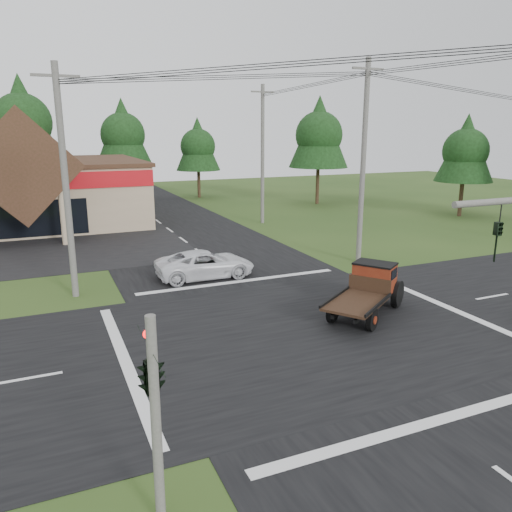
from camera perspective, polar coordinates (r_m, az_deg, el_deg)
ground at (r=19.96m, az=5.73°, el=-8.41°), size 120.00×120.00×0.00m
road_ns at (r=19.96m, az=5.73°, el=-8.38°), size 12.00×120.00×0.02m
road_ew at (r=19.95m, az=5.73°, el=-8.37°), size 120.00×12.00×0.02m
traffic_signal_corner at (r=9.76m, az=-11.97°, el=-11.12°), size 0.53×2.48×4.40m
utility_pole_nw at (r=24.15m, az=-20.95°, el=7.91°), size 2.00×0.30×10.50m
utility_pole_ne at (r=29.55m, az=12.15°, el=10.48°), size 2.00×0.30×11.50m
utility_pole_n at (r=41.74m, az=0.75°, el=11.58°), size 2.00×0.30×11.20m
tree_row_c at (r=57.04m, az=-25.18°, el=13.99°), size 7.28×7.28×13.13m
tree_row_d at (r=58.74m, az=-14.99°, el=13.48°), size 6.16×6.16×11.11m
tree_row_e at (r=58.60m, az=-6.67°, el=12.53°), size 5.04×5.04×9.09m
tree_side_ne at (r=53.42m, az=7.22°, el=13.81°), size 6.16×6.16×11.11m
tree_side_e_near at (r=48.92m, az=22.85°, el=11.23°), size 5.04×5.04×9.09m
antique_flatbed_truck at (r=21.51m, az=12.43°, el=-3.98°), size 5.28×4.47×2.12m
white_pickup at (r=26.64m, az=-5.82°, el=-0.93°), size 5.25×2.45×1.45m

